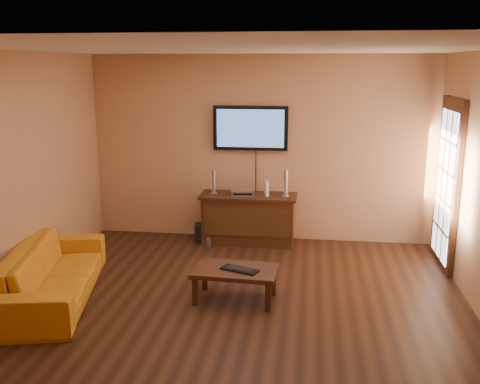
% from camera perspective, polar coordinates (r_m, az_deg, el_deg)
% --- Properties ---
extents(ground_plane, '(5.00, 5.00, 0.00)m').
position_cam_1_polar(ground_plane, '(5.84, -0.36, -12.42)').
color(ground_plane, black).
rests_on(ground_plane, ground).
extents(room_walls, '(5.00, 5.00, 5.00)m').
position_cam_1_polar(room_walls, '(5.94, 0.47, 5.11)').
color(room_walls, tan).
rests_on(room_walls, ground).
extents(french_door, '(0.07, 1.02, 2.22)m').
position_cam_1_polar(french_door, '(7.26, 21.21, 0.62)').
color(french_door, black).
rests_on(french_door, ground).
extents(media_console, '(1.39, 0.53, 0.72)m').
position_cam_1_polar(media_console, '(7.80, 0.89, -2.85)').
color(media_console, black).
rests_on(media_console, ground).
extents(television, '(1.08, 0.08, 0.64)m').
position_cam_1_polar(television, '(7.76, 1.13, 6.83)').
color(television, black).
rests_on(television, ground).
extents(coffee_table, '(0.94, 0.59, 0.37)m').
position_cam_1_polar(coffee_table, '(5.93, -0.53, -8.66)').
color(coffee_table, black).
rests_on(coffee_table, ground).
extents(sofa, '(1.05, 2.15, 0.81)m').
position_cam_1_polar(sofa, '(6.29, -19.39, -7.26)').
color(sofa, orange).
rests_on(sofa, ground).
extents(speaker_left, '(0.09, 0.09, 0.34)m').
position_cam_1_polar(speaker_left, '(7.75, -2.82, 0.97)').
color(speaker_left, silver).
rests_on(speaker_left, media_console).
extents(speaker_right, '(0.10, 0.10, 0.38)m').
position_cam_1_polar(speaker_right, '(7.60, 4.90, 0.82)').
color(speaker_right, silver).
rests_on(speaker_right, media_console).
extents(av_receiver, '(0.34, 0.27, 0.07)m').
position_cam_1_polar(av_receiver, '(7.68, 0.25, -0.05)').
color(av_receiver, silver).
rests_on(av_receiver, media_console).
extents(game_console, '(0.09, 0.16, 0.22)m').
position_cam_1_polar(game_console, '(7.66, 2.84, 0.45)').
color(game_console, white).
rests_on(game_console, media_console).
extents(subwoofer, '(0.28, 0.28, 0.24)m').
position_cam_1_polar(subwoofer, '(7.99, -3.96, -4.30)').
color(subwoofer, black).
rests_on(subwoofer, ground).
extents(bottle, '(0.06, 0.06, 0.19)m').
position_cam_1_polar(bottle, '(7.59, -3.38, -5.52)').
color(bottle, white).
rests_on(bottle, ground).
extents(keyboard, '(0.44, 0.29, 0.02)m').
position_cam_1_polar(keyboard, '(5.86, -0.03, -8.26)').
color(keyboard, black).
rests_on(keyboard, coffee_table).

